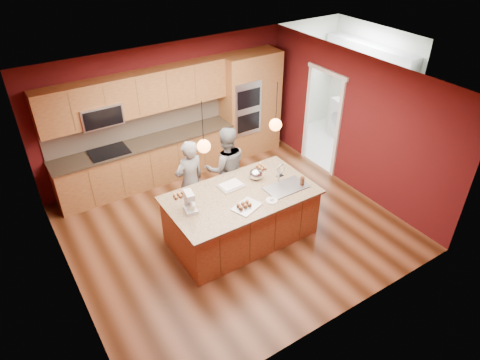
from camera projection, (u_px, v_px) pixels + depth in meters
floor at (232, 227)px, 7.75m from camera, size 5.50×5.50×0.00m
ceiling at (230, 84)px, 6.26m from camera, size 5.50×5.50×0.00m
wall_back at (167, 110)px, 8.76m from camera, size 5.50×0.00×5.50m
wall_front at (339, 252)px, 5.25m from camera, size 5.50×0.00×5.50m
wall_left at (58, 220)px, 5.76m from camera, size 0.00×5.00×5.00m
wall_right at (352, 123)px, 8.25m from camera, size 0.00×5.00×5.00m
cabinet_run at (143, 139)px, 8.47m from camera, size 3.74×0.64×2.30m
oven_column at (250, 104)px, 9.49m from camera, size 1.30×0.62×2.30m
doorway_trim at (322, 122)px, 8.97m from camera, size 0.08×1.11×2.20m
laundry_room at (369, 61)px, 9.48m from camera, size 2.60×2.70×2.70m
pendant_left at (204, 146)px, 6.14m from camera, size 0.20×0.20×0.80m
pendant_right at (275, 125)px, 6.72m from camera, size 0.20×0.20×0.80m
island at (242, 215)px, 7.28m from camera, size 2.47×1.38×1.29m
person_left at (190, 181)px, 7.54m from camera, size 0.63×0.46×1.60m
person_right at (226, 168)px, 7.87m from camera, size 0.95×0.83×1.64m
stand_mixer at (190, 203)px, 6.57m from camera, size 0.22×0.28×0.35m
sheet_cake at (231, 186)px, 7.20m from camera, size 0.43×0.33×0.05m
cooling_rack at (247, 207)px, 6.72m from camera, size 0.52×0.44×0.02m
mixing_bowl at (256, 174)px, 7.36m from camera, size 0.24×0.24×0.20m
plate at (272, 201)px, 6.87m from camera, size 0.19×0.19×0.01m
tumbler at (302, 181)px, 7.21m from camera, size 0.08×0.08×0.15m
phone at (280, 176)px, 7.48m from camera, size 0.13×0.08×0.01m
cupcakes_left at (179, 195)px, 6.95m from camera, size 0.22×0.15×0.07m
cupcakes_rack at (244, 205)px, 6.70m from camera, size 0.24×0.16×0.07m
cupcakes_right at (261, 167)px, 7.68m from camera, size 0.14×0.21×0.06m
washer at (364, 129)px, 10.02m from camera, size 0.69×0.70×0.92m
dryer at (346, 118)px, 10.46m from camera, size 0.71×0.73×0.94m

